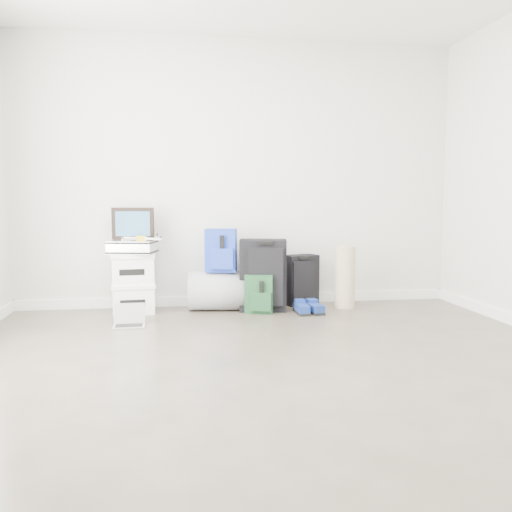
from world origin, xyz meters
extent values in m
plane|color=#3D362C|center=(0.00, 0.00, 0.00)|extent=(5.00, 5.00, 0.00)
cube|color=silver|center=(0.00, 2.50, 1.35)|extent=(4.50, 0.02, 2.70)
cube|color=white|center=(0.00, 2.49, 0.05)|extent=(4.50, 0.02, 0.10)
cube|color=white|center=(-1.06, 2.22, 0.13)|extent=(0.41, 0.34, 0.25)
cube|color=white|center=(-1.06, 2.22, 0.27)|extent=(0.43, 0.36, 0.04)
cube|color=white|center=(-1.06, 2.22, 0.42)|extent=(0.41, 0.34, 0.25)
cube|color=white|center=(-1.06, 2.22, 0.56)|extent=(0.43, 0.36, 0.04)
cube|color=#B2B2B7|center=(-1.06, 2.22, 0.64)|extent=(0.48, 0.40, 0.12)
cube|color=black|center=(-1.06, 2.32, 0.86)|extent=(0.41, 0.13, 0.31)
cube|color=#23548F|center=(-1.06, 2.31, 0.86)|extent=(0.34, 0.09, 0.24)
cube|color=yellow|center=(-0.98, 2.20, 0.72)|extent=(0.10, 0.10, 0.05)
cube|color=white|center=(-0.90, 2.30, 0.72)|extent=(0.17, 0.21, 0.02)
cube|color=white|center=(-1.08, 2.28, 0.72)|extent=(0.21, 0.17, 0.02)
cube|color=white|center=(-1.05, 2.10, 0.72)|extent=(0.17, 0.21, 0.02)
cube|color=white|center=(-0.88, 2.12, 0.72)|extent=(0.21, 0.17, 0.02)
cylinder|color=gray|center=(-0.21, 2.23, 0.19)|extent=(0.67, 0.46, 0.39)
cube|color=#1A2EAC|center=(-0.21, 2.21, 0.60)|extent=(0.33, 0.23, 0.42)
cube|color=#1A2EAC|center=(-0.21, 2.11, 0.52)|extent=(0.23, 0.10, 0.20)
cube|color=black|center=(0.20, 2.15, 0.35)|extent=(0.49, 0.33, 0.70)
cube|color=black|center=(0.20, 2.00, 0.35)|extent=(0.34, 0.09, 0.56)
cube|color=black|center=(0.20, 2.01, 0.68)|extent=(0.14, 0.05, 0.03)
cube|color=#123317|center=(0.15, 2.04, 0.19)|extent=(0.30, 0.23, 0.37)
cube|color=#123317|center=(0.15, 1.95, 0.12)|extent=(0.20, 0.11, 0.18)
cube|color=black|center=(0.64, 2.38, 0.26)|extent=(0.37, 0.28, 0.52)
cube|color=black|center=(0.64, 2.27, 0.26)|extent=(0.24, 0.10, 0.42)
cube|color=black|center=(0.64, 2.27, 0.50)|extent=(0.11, 0.06, 0.02)
cube|color=black|center=(0.54, 1.94, 0.01)|extent=(0.11, 0.28, 0.03)
cube|color=navy|center=(0.54, 1.94, 0.06)|extent=(0.11, 0.27, 0.07)
cube|color=black|center=(0.66, 1.94, 0.01)|extent=(0.16, 0.29, 0.03)
cube|color=navy|center=(0.66, 1.94, 0.06)|extent=(0.15, 0.28, 0.07)
cylinder|color=tan|center=(1.04, 2.15, 0.31)|extent=(0.21, 0.21, 0.63)
cube|color=silver|center=(-1.06, 1.62, 0.01)|extent=(0.27, 0.19, 0.01)
cube|color=black|center=(-1.06, 1.62, 0.01)|extent=(0.23, 0.13, 0.00)
cube|color=black|center=(-1.06, 1.72, 0.10)|extent=(0.27, 0.01, 0.18)
camera|label=1|loc=(-0.67, -3.05, 1.09)|focal=38.00mm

